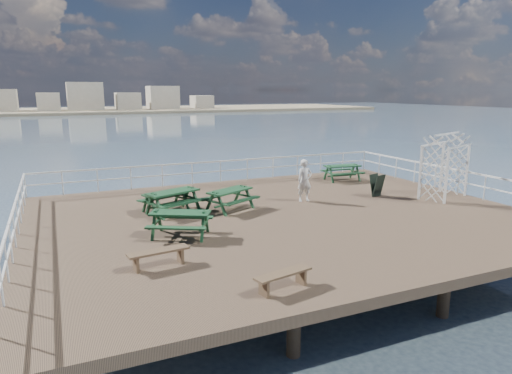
% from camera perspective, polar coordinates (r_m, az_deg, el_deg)
% --- Properties ---
extents(ground, '(18.00, 14.00, 0.30)m').
position_cam_1_polar(ground, '(17.09, 3.33, -3.97)').
color(ground, brown).
rests_on(ground, ground).
extents(sea_backdrop, '(300.00, 300.00, 9.20)m').
position_cam_1_polar(sea_backdrop, '(150.08, -16.50, 9.62)').
color(sea_backdrop, '#3A4E62').
rests_on(sea_backdrop, ground).
extents(railing, '(17.77, 13.76, 1.10)m').
position_cam_1_polar(railing, '(19.07, -0.35, 0.90)').
color(railing, silver).
rests_on(railing, ground).
extents(picnic_table_a, '(2.09, 1.89, 0.83)m').
position_cam_1_polar(picnic_table_a, '(17.78, -11.25, -1.28)').
color(picnic_table_a, '#13361F').
rests_on(picnic_table_a, ground).
extents(picnic_table_b, '(2.42, 2.20, 0.96)m').
position_cam_1_polar(picnic_table_b, '(17.41, -10.33, -1.24)').
color(picnic_table_b, '#13361F').
rests_on(picnic_table_b, ground).
extents(picnic_table_c, '(1.96, 1.65, 0.89)m').
position_cam_1_polar(picnic_table_c, '(23.80, 10.73, 2.17)').
color(picnic_table_c, '#13361F').
rests_on(picnic_table_c, ground).
extents(picnic_table_d, '(2.35, 2.21, 0.91)m').
position_cam_1_polar(picnic_table_d, '(14.62, -9.45, -3.92)').
color(picnic_table_d, '#13361F').
rests_on(picnic_table_d, ground).
extents(picnic_table_e, '(2.34, 2.17, 0.91)m').
position_cam_1_polar(picnic_table_e, '(17.61, -3.28, -1.03)').
color(picnic_table_e, '#13361F').
rests_on(picnic_table_e, ground).
extents(flat_bench_near, '(1.65, 0.59, 0.46)m').
position_cam_1_polar(flat_bench_near, '(12.31, -12.10, -8.24)').
color(flat_bench_near, brown).
rests_on(flat_bench_near, ground).
extents(flat_bench_far, '(1.53, 0.67, 0.43)m').
position_cam_1_polar(flat_bench_far, '(10.77, 3.42, -11.13)').
color(flat_bench_far, brown).
rests_on(flat_bench_far, ground).
extents(trellis_arbor, '(2.50, 1.88, 2.78)m').
position_cam_1_polar(trellis_arbor, '(21.09, 22.47, 2.05)').
color(trellis_arbor, silver).
rests_on(trellis_arbor, ground).
extents(sandwich_board, '(0.70, 0.59, 0.98)m').
position_cam_1_polar(sandwich_board, '(20.58, 14.88, 0.19)').
color(sandwich_board, black).
rests_on(sandwich_board, ground).
extents(person, '(0.67, 0.46, 1.76)m').
position_cam_1_polar(person, '(19.03, 6.11, 0.82)').
color(person, silver).
rests_on(person, ground).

